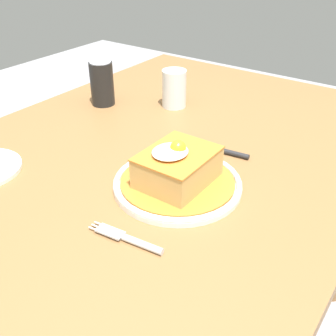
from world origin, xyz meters
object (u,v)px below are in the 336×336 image
(soda_can, at_px, (102,83))
(drinking_glass, at_px, (174,91))
(knife, at_px, (223,151))
(main_plate, at_px, (176,184))
(fork, at_px, (132,240))

(soda_can, bearing_deg, drinking_glass, -59.14)
(knife, bearing_deg, drinking_glass, 57.03)
(main_plate, bearing_deg, knife, -2.21)
(fork, relative_size, soda_can, 1.14)
(knife, height_order, drinking_glass, drinking_glass)
(main_plate, xyz_separation_m, fork, (-0.18, -0.03, -0.00))
(soda_can, relative_size, drinking_glass, 1.18)
(main_plate, relative_size, soda_can, 2.06)
(fork, bearing_deg, main_plate, 10.21)
(main_plate, relative_size, fork, 1.80)
(main_plate, relative_size, drinking_glass, 2.44)
(main_plate, distance_m, soda_can, 0.48)
(knife, bearing_deg, fork, -176.03)
(main_plate, distance_m, knife, 0.18)
(fork, xyz_separation_m, drinking_glass, (0.52, 0.27, 0.04))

